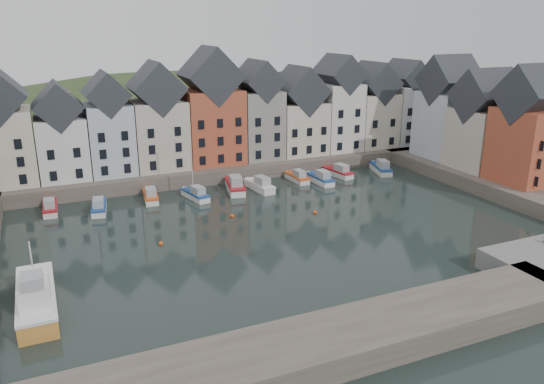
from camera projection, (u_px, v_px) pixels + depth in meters
ground at (289, 235)px, 60.13m from camera, size 260.00×260.00×0.00m
far_quay at (209, 165)px, 85.96m from camera, size 90.00×16.00×2.00m
right_quay at (510, 182)px, 76.74m from camera, size 14.00×54.00×2.00m
near_wall at (297, 353)px, 36.80m from camera, size 50.00×6.00×2.00m
hillside at (176, 222)px, 114.36m from camera, size 153.60×70.40×64.00m
far_terrace at (231, 117)px, 83.07m from camera, size 72.37×8.16×17.78m
right_terrace at (485, 122)px, 78.38m from camera, size 8.30×24.25×16.36m
mooring_buoys at (240, 223)px, 63.18m from camera, size 20.50×5.50×0.50m
boat_a at (50, 208)px, 66.97m from camera, size 1.93×5.62×2.13m
boat_b at (99, 207)px, 67.19m from camera, size 2.59×5.84×2.16m
boat_c at (151, 196)px, 71.48m from camera, size 2.39×5.79×2.16m
boat_d at (196, 194)px, 72.15m from camera, size 2.85×5.78×10.60m
boat_e at (235, 186)px, 75.44m from camera, size 3.54×7.21×2.66m
boat_f at (260, 185)px, 75.98m from camera, size 2.66×6.38×2.38m
boat_g at (297, 177)px, 80.31m from camera, size 1.81×5.43×2.07m
boat_h at (321, 179)px, 79.40m from camera, size 2.02×5.97×2.27m
boat_i at (338, 172)px, 83.04m from camera, size 2.73×6.04×2.24m
boat_j at (381, 168)px, 84.95m from camera, size 3.70×6.62×2.43m
large_vessel at (36, 298)px, 43.50m from camera, size 3.04×10.99×5.72m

